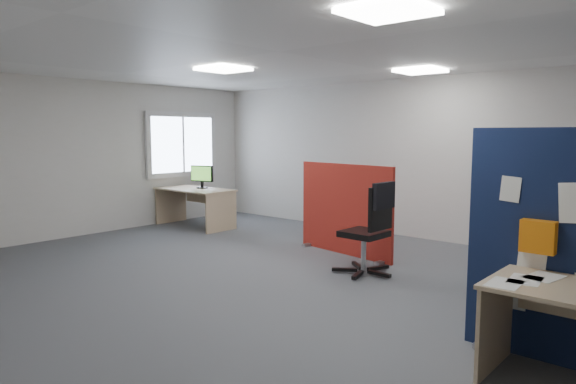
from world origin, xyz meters
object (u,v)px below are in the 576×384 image
Objects in this scene: monitor_second at (202,176)px; office_chair at (372,224)px; red_divider at (345,210)px; second_desk at (196,198)px.

monitor_second is 0.40× the size of office_chair.
red_divider reaches higher than second_desk.
red_divider reaches higher than office_chair.
second_desk is at bearing -131.92° from monitor_second.
red_divider is 3.40m from monitor_second.
second_desk is 1.35× the size of office_chair.
monitor_second reaches higher than second_desk.
office_chair is at bearing -29.93° from red_divider.
second_desk is at bearing -171.26° from red_divider.
monitor_second is (-3.39, 0.11, 0.31)m from red_divider.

